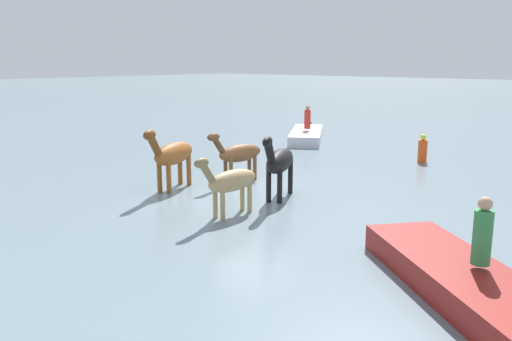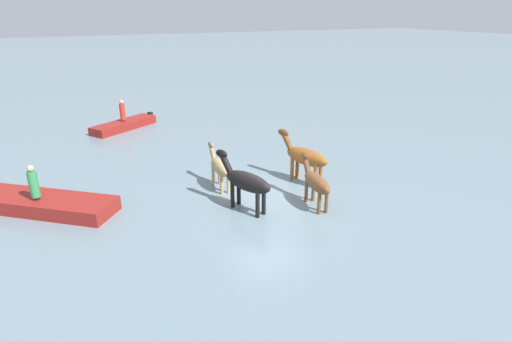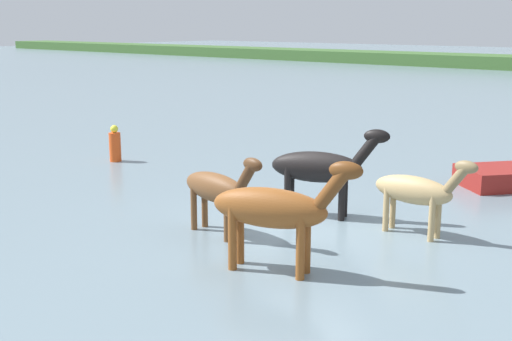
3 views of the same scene
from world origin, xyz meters
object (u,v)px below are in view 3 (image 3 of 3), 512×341
object	(u,v)px
horse_pinto_flank	(321,168)
horse_rear_stallion	(416,191)
buoy_channel_marker	(115,145)
horse_chestnut_trailing	(218,189)
horse_mid_herd	(275,209)

from	to	relation	value
horse_pinto_flank	horse_rear_stallion	size ratio (longest dim) A/B	1.17
horse_rear_stallion	buoy_channel_marker	xyz separation A→B (m)	(-10.52, 0.60, -0.42)
horse_chestnut_trailing	horse_pinto_flank	bearing A→B (deg)	77.74
horse_pinto_flank	horse_rear_stallion	world-z (taller)	horse_pinto_flank
horse_mid_herd	horse_rear_stallion	xyz separation A→B (m)	(0.90, 3.41, -0.20)
horse_pinto_flank	horse_mid_herd	world-z (taller)	horse_mid_herd
horse_pinto_flank	horse_rear_stallion	xyz separation A→B (m)	(2.23, 0.16, -0.18)
horse_pinto_flank	horse_mid_herd	distance (m)	3.51
horse_chestnut_trailing	horse_rear_stallion	xyz separation A→B (m)	(3.05, 2.57, -0.04)
buoy_channel_marker	horse_mid_herd	bearing A→B (deg)	-22.63
horse_mid_herd	buoy_channel_marker	bearing A→B (deg)	138.67
horse_chestnut_trailing	buoy_channel_marker	size ratio (longest dim) A/B	2.00
buoy_channel_marker	horse_pinto_flank	bearing A→B (deg)	-5.23
horse_chestnut_trailing	horse_mid_herd	distance (m)	2.31
horse_rear_stallion	buoy_channel_marker	world-z (taller)	horse_rear_stallion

